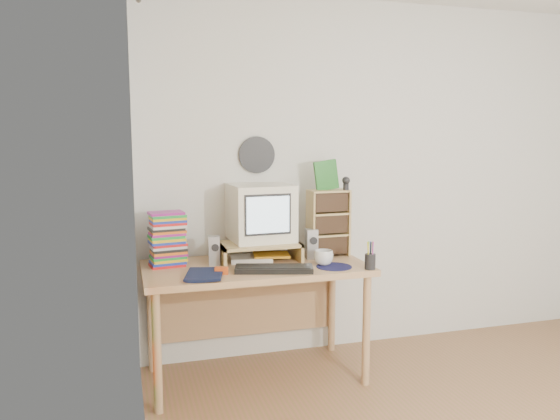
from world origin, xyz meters
TOP-DOWN VIEW (x-y plane):
  - back_wall at (0.00, 1.75)m, footprint 3.50×0.00m
  - left_wall at (-1.75, 0.00)m, footprint 0.00×3.50m
  - curtain at (-1.71, 0.48)m, footprint 0.00×2.20m
  - wall_disc at (-0.93, 1.73)m, footprint 0.25×0.02m
  - desk at (-1.03, 1.44)m, footprint 1.40×0.70m
  - monitor_riser at (-0.98, 1.48)m, footprint 0.52×0.30m
  - crt_monitor at (-0.95, 1.53)m, footprint 0.41×0.41m
  - speaker_left at (-1.28, 1.45)m, footprint 0.08×0.08m
  - speaker_right at (-0.63, 1.45)m, footprint 0.08×0.08m
  - keyboard at (-0.96, 1.19)m, footprint 0.49×0.28m
  - dvd_stack at (-1.56, 1.51)m, footprint 0.23×0.17m
  - cd_rack at (-0.49, 1.51)m, footprint 0.27×0.15m
  - mug at (-0.62, 1.25)m, footprint 0.16×0.16m
  - diary at (-1.48, 1.21)m, footprint 0.29×0.25m
  - mousepad at (-0.57, 1.19)m, footprint 0.25×0.25m
  - pen_cup at (-0.38, 1.07)m, footprint 0.07×0.07m
  - papers at (-0.98, 1.50)m, footprint 0.30×0.24m
  - red_box at (-1.28, 1.22)m, footprint 0.09×0.07m
  - game_box at (-0.50, 1.53)m, footprint 0.15×0.04m
  - webcam at (-0.38, 1.47)m, footprint 0.06×0.06m

SIDE VIEW (x-z plane):
  - desk at x=-1.03m, z-range 0.24..0.99m
  - mousepad at x=-0.57m, z-range 0.75..0.75m
  - keyboard at x=-0.96m, z-range 0.75..0.78m
  - papers at x=-0.98m, z-range 0.75..0.79m
  - red_box at x=-1.28m, z-range 0.75..0.79m
  - diary at x=-1.48m, z-range 0.75..0.80m
  - mug at x=-0.62m, z-range 0.75..0.85m
  - pen_cup at x=-0.38m, z-range 0.75..0.88m
  - speaker_left at x=-1.28m, z-range 0.75..0.93m
  - monitor_riser at x=-0.98m, z-range 0.78..0.90m
  - speaker_right at x=-0.63m, z-range 0.75..0.95m
  - dvd_stack at x=-1.56m, z-range 0.75..1.04m
  - cd_rack at x=-0.49m, z-range 0.75..1.20m
  - crt_monitor at x=-0.95m, z-range 0.87..1.24m
  - curtain at x=-1.71m, z-range 0.05..2.25m
  - webcam at x=-0.38m, z-range 1.20..1.29m
  - back_wall at x=0.00m, z-range -0.50..3.00m
  - left_wall at x=-1.75m, z-range -0.50..3.00m
  - game_box at x=-0.50m, z-range 1.20..1.40m
  - wall_disc at x=-0.93m, z-range 1.30..1.55m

